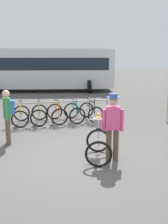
# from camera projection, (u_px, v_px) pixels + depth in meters

# --- Properties ---
(ground_plane) EXTENTS (80.00, 80.00, 0.00)m
(ground_plane) POSITION_uv_depth(u_px,v_px,m) (85.00, 157.00, 7.11)
(ground_plane) COLOR #514F4C
(bike_rack_rail) EXTENTS (3.90, 0.32, 0.88)m
(bike_rack_rail) POSITION_uv_depth(u_px,v_px,m) (60.00, 106.00, 10.44)
(bike_rack_rail) COLOR #99999E
(bike_rack_rail) RESTS_ON ground
(racked_bike_yellow) EXTENTS (0.68, 1.12, 0.97)m
(racked_bike_yellow) POSITION_uv_depth(u_px,v_px,m) (21.00, 115.00, 10.30)
(racked_bike_yellow) COLOR black
(racked_bike_yellow) RESTS_ON ground
(racked_bike_lime) EXTENTS (0.72, 1.14, 0.98)m
(racked_bike_lime) POSITION_uv_depth(u_px,v_px,m) (39.00, 114.00, 10.47)
(racked_bike_lime) COLOR black
(racked_bike_lime) RESTS_ON ground
(racked_bike_orange) EXTENTS (0.77, 1.15, 0.97)m
(racked_bike_orange) POSITION_uv_depth(u_px,v_px,m) (57.00, 113.00, 10.65)
(racked_bike_orange) COLOR black
(racked_bike_orange) RESTS_ON ground
(racked_bike_teal) EXTENTS (0.75, 1.14, 0.97)m
(racked_bike_teal) POSITION_uv_depth(u_px,v_px,m) (74.00, 112.00, 10.82)
(racked_bike_teal) COLOR black
(racked_bike_teal) RESTS_ON ground
(racked_bike_black) EXTENTS (0.82, 1.17, 0.97)m
(racked_bike_black) POSITION_uv_depth(u_px,v_px,m) (91.00, 111.00, 10.99)
(racked_bike_black) COLOR black
(racked_bike_black) RESTS_ON ground
(featured_bicycle) EXTENTS (0.89, 1.25, 1.09)m
(featured_bicycle) POSITION_uv_depth(u_px,v_px,m) (98.00, 140.00, 6.96)
(featured_bicycle) COLOR black
(featured_bicycle) RESTS_ON ground
(person_with_featured_bike) EXTENTS (0.52, 0.32, 1.72)m
(person_with_featured_bike) POSITION_uv_depth(u_px,v_px,m) (113.00, 124.00, 6.68)
(person_with_featured_bike) COLOR brown
(person_with_featured_bike) RESTS_ON ground
(pedestrian_with_backpack) EXTENTS (0.36, 0.53, 1.64)m
(pedestrian_with_backpack) POSITION_uv_depth(u_px,v_px,m) (8.00, 114.00, 7.94)
(pedestrian_with_backpack) COLOR brown
(pedestrian_with_backpack) RESTS_ON ground
(bus_distant) EXTENTS (10.25, 4.33, 3.08)m
(bus_distant) POSITION_uv_depth(u_px,v_px,m) (44.00, 67.00, 19.46)
(bus_distant) COLOR silver
(bus_distant) RESTS_ON ground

